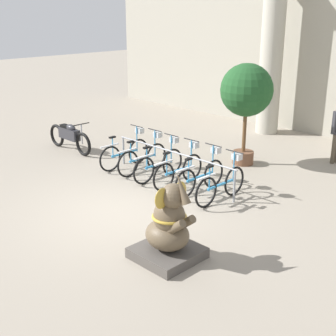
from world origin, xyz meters
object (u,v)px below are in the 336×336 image
(bicycle_2, at_px, (160,163))
(bicycle_0, at_px, (126,152))
(bicycle_5, at_px, (222,183))
(elephant_statue, at_px, (169,229))
(bicycle_4, at_px, (201,175))
(bicycle_1, at_px, (143,157))
(motorcycle, at_px, (70,136))
(bicycle_3, at_px, (179,169))
(potted_tree, at_px, (246,93))

(bicycle_2, bearing_deg, bicycle_0, 179.97)
(bicycle_5, relative_size, elephant_statue, 1.02)
(bicycle_4, relative_size, bicycle_5, 1.00)
(bicycle_4, distance_m, bicycle_5, 0.66)
(bicycle_2, distance_m, elephant_statue, 3.92)
(bicycle_2, bearing_deg, bicycle_5, 0.18)
(bicycle_0, distance_m, bicycle_1, 0.66)
(bicycle_4, height_order, elephant_statue, elephant_statue)
(motorcycle, bearing_deg, elephant_statue, -19.89)
(elephant_statue, bearing_deg, bicycle_0, 148.57)
(bicycle_2, xyz_separation_m, bicycle_3, (0.66, 0.03, 0.00))
(bicycle_0, bearing_deg, bicycle_3, 0.81)
(bicycle_1, bearing_deg, elephant_statue, -36.41)
(motorcycle, bearing_deg, potted_tree, 31.67)
(bicycle_3, bearing_deg, potted_tree, 88.06)
(bicycle_3, distance_m, motorcycle, 4.27)
(bicycle_1, height_order, elephant_statue, elephant_statue)
(elephant_statue, bearing_deg, bicycle_3, 130.99)
(bicycle_5, bearing_deg, motorcycle, -177.63)
(bicycle_1, distance_m, motorcycle, 2.97)
(motorcycle, bearing_deg, bicycle_3, 3.40)
(bicycle_0, bearing_deg, potted_tree, 50.19)
(bicycle_5, xyz_separation_m, motorcycle, (-5.58, -0.23, 0.05))
(bicycle_4, bearing_deg, potted_tree, 103.45)
(bicycle_2, distance_m, potted_tree, 2.99)
(bicycle_3, bearing_deg, bicycle_0, -179.19)
(elephant_statue, bearing_deg, bicycle_5, 110.41)
(bicycle_3, height_order, bicycle_4, same)
(bicycle_4, bearing_deg, bicycle_2, -177.35)
(bicycle_1, bearing_deg, bicycle_4, 0.20)
(bicycle_0, distance_m, bicycle_5, 3.28)
(bicycle_2, bearing_deg, elephant_statue, -41.47)
(potted_tree, bearing_deg, bicycle_1, -120.09)
(bicycle_0, bearing_deg, bicycle_2, -0.03)
(bicycle_0, height_order, bicycle_5, same)
(bicycle_0, bearing_deg, bicycle_1, 4.63)
(bicycle_0, distance_m, potted_tree, 3.55)
(bicycle_0, relative_size, bicycle_4, 1.00)
(bicycle_4, xyz_separation_m, potted_tree, (-0.57, 2.40, 1.53))
(bicycle_4, xyz_separation_m, motorcycle, (-4.92, -0.29, 0.05))
(potted_tree, bearing_deg, motorcycle, -148.33)
(bicycle_3, height_order, motorcycle, bicycle_3)
(elephant_statue, relative_size, potted_tree, 0.60)
(bicycle_0, relative_size, bicycle_3, 1.00)
(bicycle_4, height_order, bicycle_5, same)
(bicycle_1, distance_m, elephant_statue, 4.46)
(bicycle_5, height_order, elephant_statue, elephant_statue)
(bicycle_0, distance_m, bicycle_3, 1.97)
(potted_tree, bearing_deg, bicycle_0, -129.81)
(bicycle_2, distance_m, motorcycle, 3.62)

